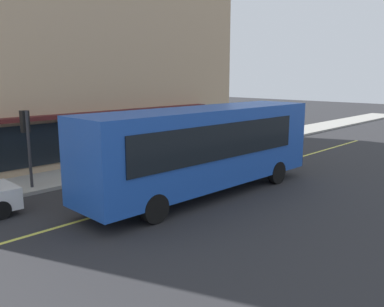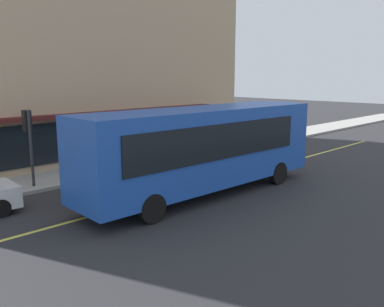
% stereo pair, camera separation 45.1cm
% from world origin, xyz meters
% --- Properties ---
extents(ground, '(120.00, 120.00, 0.00)m').
position_xyz_m(ground, '(0.00, 0.00, 0.00)').
color(ground, '#28282B').
extents(sidewalk, '(80.00, 2.90, 0.15)m').
position_xyz_m(sidewalk, '(0.00, 5.43, 0.07)').
color(sidewalk, '#9E9B93').
rests_on(sidewalk, ground).
extents(lane_centre_stripe, '(36.00, 0.16, 0.01)m').
position_xyz_m(lane_centre_stripe, '(0.00, 0.00, 0.00)').
color(lane_centre_stripe, '#D8D14C').
rests_on(lane_centre_stripe, ground).
extents(storefront_building, '(21.99, 11.90, 15.78)m').
position_xyz_m(storefront_building, '(0.32, 12.53, 7.88)').
color(storefront_building, tan).
rests_on(storefront_building, ground).
extents(bus, '(11.19, 2.84, 3.50)m').
position_xyz_m(bus, '(-0.07, -0.94, 1.99)').
color(bus, '#1E4CAD').
rests_on(bus, ground).
extents(traffic_light, '(0.30, 0.52, 3.20)m').
position_xyz_m(traffic_light, '(-4.69, 4.81, 2.53)').
color(traffic_light, '#2D2D33').
rests_on(traffic_light, sidewalk).
extents(pedestrian_at_corner, '(0.34, 0.34, 1.56)m').
position_xyz_m(pedestrian_at_corner, '(4.28, 5.31, 1.08)').
color(pedestrian_at_corner, black).
rests_on(pedestrian_at_corner, sidewalk).
extents(pedestrian_waiting, '(0.34, 0.34, 1.85)m').
position_xyz_m(pedestrian_waiting, '(11.40, 5.55, 1.27)').
color(pedestrian_waiting, black).
rests_on(pedestrian_waiting, sidewalk).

